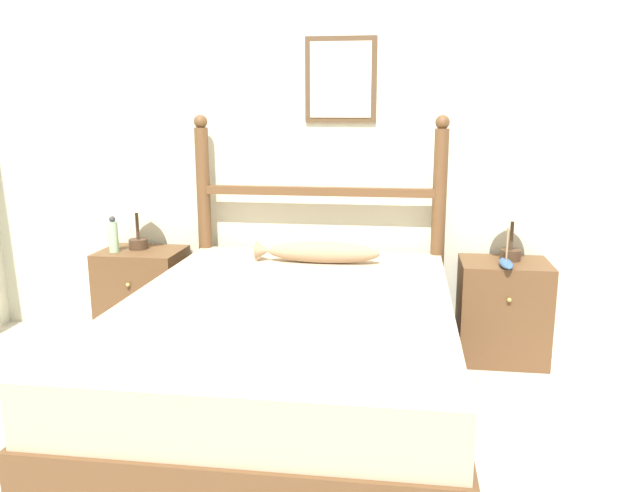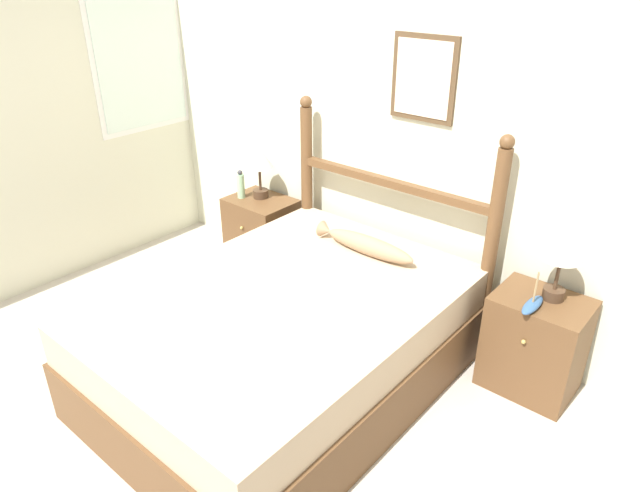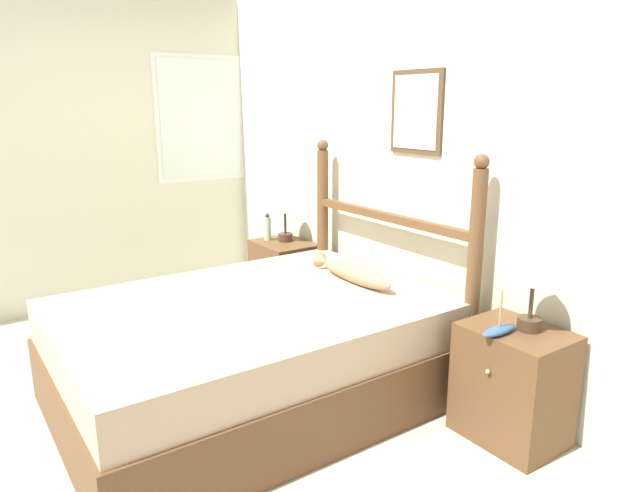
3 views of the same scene
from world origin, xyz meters
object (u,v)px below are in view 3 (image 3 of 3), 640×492
object	(u,v)px
table_lamp_right	(534,272)
bottle	(268,228)
model_boat	(499,330)
nightstand_left	(284,278)
fish_pillow	(352,272)
table_lamp_left	(285,205)
bed	(252,351)
nightstand_right	(513,384)

from	to	relation	value
table_lamp_right	bottle	xyz separation A→B (m)	(-2.32, -0.10, -0.19)
table_lamp_right	model_boat	distance (m)	0.31
nightstand_left	fish_pillow	bearing A→B (deg)	-9.91
bottle	fish_pillow	bearing A→B (deg)	-6.08
table_lamp_left	bottle	xyz separation A→B (m)	(-0.11, -0.10, -0.19)
table_lamp_right	model_boat	world-z (taller)	table_lamp_right
bed	nightstand_right	xyz separation A→B (m)	(1.08, 0.87, -0.00)
nightstand_right	model_boat	size ratio (longest dim) A/B	2.58
nightstand_left	nightstand_right	bearing A→B (deg)	0.00
bottle	table_lamp_left	bearing A→B (deg)	40.93
nightstand_right	table_lamp_right	distance (m)	0.58
nightstand_right	model_boat	bearing A→B (deg)	-97.80
nightstand_right	table_lamp_left	bearing A→B (deg)	179.09
table_lamp_right	nightstand_left	bearing A→B (deg)	-178.91
nightstand_left	fish_pillow	distance (m)	1.19
table_lamp_right	model_boat	xyz separation A→B (m)	(-0.05, -0.16, -0.27)
nightstand_right	table_lamp_left	xyz separation A→B (m)	(-2.18, 0.03, 0.58)
nightstand_right	table_lamp_right	xyz separation A→B (m)	(0.03, 0.04, 0.58)
nightstand_left	model_boat	world-z (taller)	model_boat
nightstand_right	bottle	bearing A→B (deg)	-178.46
nightstand_left	model_boat	bearing A→B (deg)	-3.24
table_lamp_right	bottle	bearing A→B (deg)	-177.46
nightstand_left	table_lamp_left	world-z (taller)	table_lamp_left
nightstand_right	fish_pillow	size ratio (longest dim) A/B	0.84
bed	bottle	world-z (taller)	bottle
nightstand_right	model_boat	distance (m)	0.33
nightstand_right	bottle	xyz separation A→B (m)	(-2.29, -0.06, 0.39)
bed	fish_pillow	size ratio (longest dim) A/B	2.95
table_lamp_right	bottle	world-z (taller)	table_lamp_right
bed	nightstand_left	xyz separation A→B (m)	(-1.08, 0.87, -0.00)
bed	table_lamp_left	world-z (taller)	table_lamp_left
nightstand_left	model_boat	xyz separation A→B (m)	(2.13, -0.12, 0.31)
nightstand_left	table_lamp_left	distance (m)	0.58
nightstand_right	fish_pillow	xyz separation A→B (m)	(-1.04, -0.19, 0.35)
table_lamp_right	fish_pillow	world-z (taller)	table_lamp_right
nightstand_left	fish_pillow	xyz separation A→B (m)	(1.12, -0.19, 0.35)
table_lamp_left	table_lamp_right	xyz separation A→B (m)	(2.21, 0.01, 0.00)
nightstand_left	nightstand_right	xyz separation A→B (m)	(2.15, 0.00, 0.00)
bottle	table_lamp_right	bearing A→B (deg)	2.54
table_lamp_left	fish_pillow	bearing A→B (deg)	-11.36
nightstand_left	nightstand_right	distance (m)	2.15
model_boat	fish_pillow	bearing A→B (deg)	-175.86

